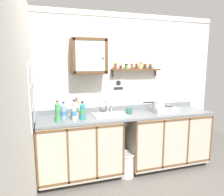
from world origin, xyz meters
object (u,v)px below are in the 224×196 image
(mug, at_px, (129,111))
(hot_plate_stove, at_px, (164,109))
(bottle_juice_amber_4, at_px, (77,108))
(bottle_opaque_white_5, at_px, (76,110))
(wall_cabinet, at_px, (89,56))
(bottle_soda_green_0, at_px, (58,112))
(bottle_water_clear_2, at_px, (74,111))
(bottle_detergent_teal_3, at_px, (83,111))
(saucepan, at_px, (158,104))
(trash_bin, at_px, (126,164))
(warning_sign, at_px, (118,85))
(sink, at_px, (110,116))
(bottle_water_blue_1, at_px, (64,111))

(mug, bearing_deg, hot_plate_stove, -4.75)
(bottle_juice_amber_4, distance_m, bottle_opaque_white_5, 0.10)
(wall_cabinet, bearing_deg, bottle_soda_green_0, -150.90)
(bottle_water_clear_2, relative_size, bottle_detergent_teal_3, 1.13)
(bottle_detergent_teal_3, xyz_separation_m, bottle_opaque_white_5, (-0.08, 0.09, 0.01))
(saucepan, distance_m, trash_bin, 1.07)
(hot_plate_stove, bearing_deg, warning_sign, 155.75)
(hot_plate_stove, height_order, bottle_soda_green_0, bottle_soda_green_0)
(hot_plate_stove, height_order, mug, mug)
(trash_bin, bearing_deg, saucepan, 13.83)
(sink, relative_size, wall_cabinet, 0.98)
(hot_plate_stove, bearing_deg, bottle_water_clear_2, -176.15)
(bottle_soda_green_0, relative_size, bottle_detergent_teal_3, 1.12)
(bottle_water_blue_1, xyz_separation_m, bottle_water_clear_2, (0.13, -0.12, 0.02))
(hot_plate_stove, xyz_separation_m, bottle_soda_green_0, (-1.67, -0.10, 0.09))
(mug, distance_m, warning_sign, 0.47)
(hot_plate_stove, bearing_deg, bottle_soda_green_0, -176.64)
(bottle_juice_amber_4, bearing_deg, mug, -3.99)
(hot_plate_stove, xyz_separation_m, saucepan, (-0.10, 0.02, 0.10))
(bottle_juice_amber_4, relative_size, trash_bin, 0.76)
(bottle_detergent_teal_3, distance_m, trash_bin, 1.07)
(bottle_opaque_white_5, distance_m, trash_bin, 1.14)
(hot_plate_stove, relative_size, bottle_water_blue_1, 1.59)
(sink, bearing_deg, bottle_juice_amber_4, 174.71)
(hot_plate_stove, xyz_separation_m, wall_cabinet, (-1.19, 0.17, 0.84))
(bottle_detergent_teal_3, xyz_separation_m, bottle_juice_amber_4, (-0.05, 0.19, 0.01))
(bottle_detergent_teal_3, height_order, bottle_opaque_white_5, bottle_opaque_white_5)
(mug, xyz_separation_m, warning_sign, (-0.09, 0.26, 0.38))
(bottle_water_clear_2, xyz_separation_m, mug, (0.87, 0.15, -0.08))
(hot_plate_stove, relative_size, wall_cabinet, 0.76)
(mug, relative_size, trash_bin, 0.36)
(bottle_detergent_teal_3, height_order, mug, bottle_detergent_teal_3)
(bottle_water_clear_2, distance_m, warning_sign, 0.92)
(bottle_juice_amber_4, height_order, mug, bottle_juice_amber_4)
(bottle_opaque_white_5, xyz_separation_m, trash_bin, (0.72, -0.13, -0.87))
(bottle_juice_amber_4, bearing_deg, hot_plate_stove, -4.31)
(saucepan, distance_m, bottle_water_blue_1, 1.49)
(saucepan, height_order, bottle_soda_green_0, bottle_soda_green_0)
(saucepan, height_order, mug, saucepan)
(sink, height_order, wall_cabinet, wall_cabinet)
(bottle_water_blue_1, distance_m, wall_cabinet, 0.88)
(bottle_soda_green_0, xyz_separation_m, trash_bin, (0.98, -0.03, -0.87))
(bottle_soda_green_0, xyz_separation_m, bottle_detergent_teal_3, (0.34, 0.01, -0.02))
(bottle_water_blue_1, distance_m, mug, 1.00)
(bottle_water_clear_2, bearing_deg, saucepan, 5.02)
(bottle_detergent_teal_3, bearing_deg, bottle_water_blue_1, 155.70)
(bottle_water_blue_1, distance_m, bottle_detergent_teal_3, 0.27)
(bottle_soda_green_0, distance_m, bottle_opaque_white_5, 0.28)
(bottle_detergent_teal_3, bearing_deg, bottle_opaque_white_5, 131.36)
(saucepan, xyz_separation_m, wall_cabinet, (-1.09, 0.15, 0.74))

